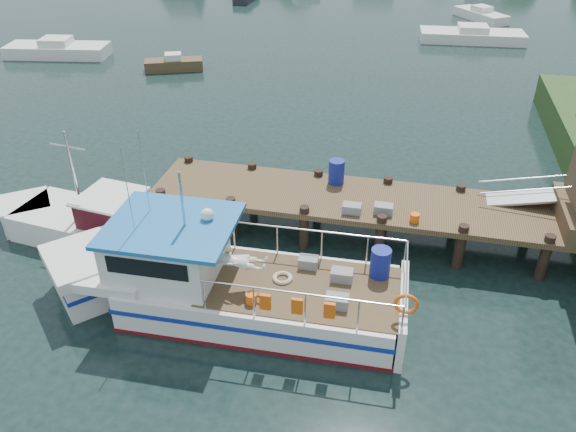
% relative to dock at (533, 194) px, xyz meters
% --- Properties ---
extents(ground_plane, '(160.00, 160.00, 0.00)m').
position_rel_dock_xyz_m(ground_plane, '(-6.51, -0.01, -2.24)').
color(ground_plane, black).
extents(dock, '(16.60, 3.00, 4.78)m').
position_rel_dock_xyz_m(dock, '(0.00, 0.00, 0.00)').
color(dock, '#4D3B24').
rests_on(dock, ground).
extents(lobster_boat, '(11.00, 3.43, 5.22)m').
position_rel_dock_xyz_m(lobster_boat, '(-8.85, -4.84, -1.29)').
color(lobster_boat, silver).
rests_on(lobster_boat, ground).
extents(work_boat, '(7.57, 3.06, 3.96)m').
position_rel_dock_xyz_m(work_boat, '(-14.05, -2.39, -1.61)').
color(work_boat, silver).
rests_on(work_boat, ground).
extents(moored_rowboat, '(3.74, 2.44, 1.03)m').
position_rel_dock_xyz_m(moored_rowboat, '(-18.73, 15.73, -1.86)').
color(moored_rowboat, '#4D3B24').
rests_on(moored_rowboat, ground).
extents(moored_a, '(6.94, 3.33, 1.23)m').
position_rel_dock_xyz_m(moored_a, '(-27.44, 16.75, -1.79)').
color(moored_a, silver).
rests_on(moored_a, ground).
extents(moored_b, '(4.37, 5.05, 1.11)m').
position_rel_dock_xyz_m(moored_b, '(0.81, 33.74, -1.83)').
color(moored_b, silver).
rests_on(moored_b, ground).
extents(moored_c, '(7.50, 3.07, 1.16)m').
position_rel_dock_xyz_m(moored_c, '(-0.25, 26.72, -1.81)').
color(moored_c, silver).
rests_on(moored_c, ground).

